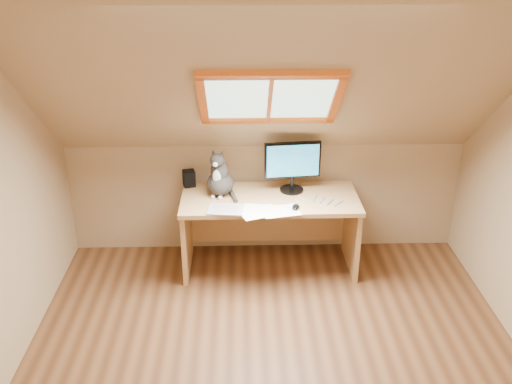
{
  "coord_description": "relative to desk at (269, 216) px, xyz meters",
  "views": [
    {
      "loc": [
        -0.21,
        -2.93,
        2.71
      ],
      "look_at": [
        -0.1,
        1.0,
        0.9
      ],
      "focal_mm": 40.0,
      "sensor_mm": 36.0,
      "label": 1
    }
  ],
  "objects": [
    {
      "name": "desk",
      "position": [
        0.0,
        0.0,
        0.0
      ],
      "size": [
        1.48,
        0.65,
        0.68
      ],
      "color": "tan",
      "rests_on": "ground"
    },
    {
      "name": "ground",
      "position": [
        -0.03,
        -1.45,
        -0.46
      ],
      "size": [
        3.5,
        3.5,
        0.0
      ],
      "primitive_type": "plane",
      "color": "brown",
      "rests_on": "ground"
    },
    {
      "name": "papers",
      "position": [
        -0.02,
        -0.33,
        0.22
      ],
      "size": [
        0.35,
        0.3,
        0.01
      ],
      "color": "white",
      "rests_on": "desk"
    },
    {
      "name": "graphics_tablet",
      "position": [
        -0.37,
        -0.3,
        0.22
      ],
      "size": [
        0.3,
        0.23,
        0.01
      ],
      "primitive_type": "cube",
      "rotation": [
        0.0,
        0.0,
        -0.12
      ],
      "color": "#B2B2B7",
      "rests_on": "desk"
    },
    {
      "name": "monitor",
      "position": [
        0.19,
        0.05,
        0.47
      ],
      "size": [
        0.48,
        0.2,
        0.44
      ],
      "color": "black",
      "rests_on": "desk"
    },
    {
      "name": "cables",
      "position": [
        0.37,
        -0.18,
        0.22
      ],
      "size": [
        0.51,
        0.26,
        0.01
      ],
      "color": "silver",
      "rests_on": "desk"
    },
    {
      "name": "cat",
      "position": [
        -0.42,
        0.01,
        0.36
      ],
      "size": [
        0.29,
        0.33,
        0.42
      ],
      "color": "#383432",
      "rests_on": "desk"
    },
    {
      "name": "mouse",
      "position": [
        0.2,
        -0.29,
        0.23
      ],
      "size": [
        0.08,
        0.11,
        0.03
      ],
      "primitive_type": "ellipsoid",
      "rotation": [
        0.0,
        0.0,
        -0.27
      ],
      "color": "black",
      "rests_on": "desk"
    },
    {
      "name": "desk_speaker",
      "position": [
        -0.69,
        0.18,
        0.28
      ],
      "size": [
        0.12,
        0.12,
        0.14
      ],
      "primitive_type": "cube",
      "rotation": [
        0.0,
        0.0,
        0.27
      ],
      "color": "black",
      "rests_on": "desk"
    },
    {
      "name": "room_shell",
      "position": [
        -0.03,
        -1.54,
        0.97
      ],
      "size": [
        3.52,
        3.52,
        2.41
      ],
      "color": "tan",
      "rests_on": "ground"
    }
  ]
}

